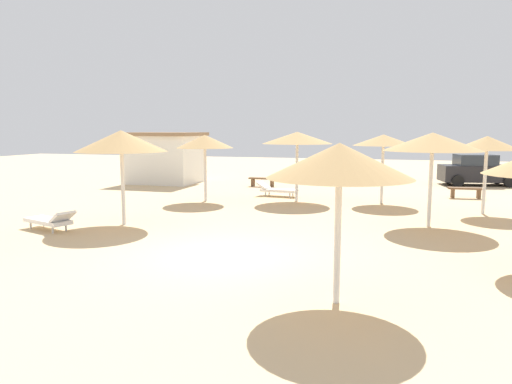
# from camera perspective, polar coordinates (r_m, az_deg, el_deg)

# --- Properties ---
(ground_plane) EXTENTS (80.00, 80.00, 0.00)m
(ground_plane) POSITION_cam_1_polar(r_m,az_deg,el_deg) (11.68, -4.19, -7.72)
(ground_plane) COLOR #D1B284
(parasol_1) EXTENTS (2.92, 2.92, 3.06)m
(parasol_1) POSITION_cam_1_polar(r_m,az_deg,el_deg) (15.68, -16.07, 5.95)
(parasol_1) COLOR silver
(parasol_1) RESTS_ON ground
(parasol_3) EXTENTS (3.01, 3.01, 2.99)m
(parasol_3) POSITION_cam_1_polar(r_m,az_deg,el_deg) (20.25, 5.04, 6.55)
(parasol_3) COLOR silver
(parasol_3) RESTS_ON ground
(parasol_4) EXTENTS (3.05, 3.05, 2.99)m
(parasol_4) POSITION_cam_1_polar(r_m,az_deg,el_deg) (15.78, 20.67, 5.71)
(parasol_4) COLOR silver
(parasol_4) RESTS_ON ground
(parasol_5) EXTENTS (2.55, 2.55, 2.86)m
(parasol_5) POSITION_cam_1_polar(r_m,az_deg,el_deg) (8.22, 10.10, 3.71)
(parasol_5) COLOR silver
(parasol_5) RESTS_ON ground
(parasol_6) EXTENTS (2.51, 2.51, 2.88)m
(parasol_6) POSITION_cam_1_polar(r_m,az_deg,el_deg) (20.30, 15.24, 6.07)
(parasol_6) COLOR silver
(parasol_6) RESTS_ON ground
(parasol_7) EXTENTS (2.27, 2.27, 2.85)m
(parasol_7) POSITION_cam_1_polar(r_m,az_deg,el_deg) (18.95, 26.28, 5.31)
(parasol_7) COLOR silver
(parasol_7) RESTS_ON ground
(parasol_8) EXTENTS (2.45, 2.45, 2.86)m
(parasol_8) POSITION_cam_1_polar(r_m,az_deg,el_deg) (20.28, -6.24, 6.09)
(parasol_8) COLOR silver
(parasol_8) RESTS_ON ground
(lounger_1) EXTENTS (2.01, 1.21, 0.67)m
(lounger_1) POSITION_cam_1_polar(r_m,az_deg,el_deg) (15.76, -23.73, -3.17)
(lounger_1) COLOR white
(lounger_1) RESTS_ON ground
(lounger_3) EXTENTS (1.97, 0.88, 0.65)m
(lounger_3) POSITION_cam_1_polar(r_m,az_deg,el_deg) (21.89, 2.51, 0.31)
(lounger_3) COLOR white
(lounger_3) RESTS_ON ground
(bench_0) EXTENTS (1.52, 0.46, 0.49)m
(bench_0) POSITION_cam_1_polar(r_m,az_deg,el_deg) (25.53, 0.79, 1.43)
(bench_0) COLOR brown
(bench_0) RESTS_ON ground
(bench_1) EXTENTS (1.52, 0.49, 0.49)m
(bench_1) POSITION_cam_1_polar(r_m,az_deg,el_deg) (23.20, 24.15, 0.15)
(bench_1) COLOR brown
(bench_1) RESTS_ON ground
(parked_car) EXTENTS (4.24, 2.55, 1.72)m
(parked_car) POSITION_cam_1_polar(r_m,az_deg,el_deg) (28.91, 25.33, 2.37)
(parked_car) COLOR black
(parked_car) RESTS_ON ground
(beach_cabana) EXTENTS (4.13, 3.50, 2.93)m
(beach_cabana) POSITION_cam_1_polar(r_m,az_deg,el_deg) (27.86, -10.98, 4.17)
(beach_cabana) COLOR white
(beach_cabana) RESTS_ON ground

